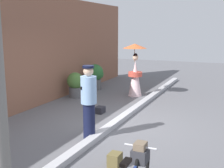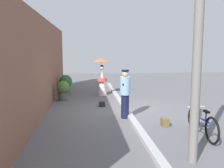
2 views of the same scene
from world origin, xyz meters
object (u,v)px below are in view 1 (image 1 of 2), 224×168
object	(u,v)px
person_officer	(89,100)
potted_plant_by_door	(95,75)
person_with_parasol	(135,69)
backpack_spare	(115,159)
backpack_on_pavement	(100,110)
potted_plant_small	(76,84)

from	to	relation	value
person_officer	potted_plant_by_door	world-z (taller)	person_officer
person_with_parasol	potted_plant_by_door	world-z (taller)	person_with_parasol
potted_plant_by_door	backpack_spare	bearing A→B (deg)	-149.58
person_officer	backpack_spare	size ratio (longest dim) A/B	6.56
person_officer	backpack_spare	bearing A→B (deg)	-133.11
person_officer	backpack_on_pavement	distance (m)	2.06
backpack_spare	potted_plant_small	bearing A→B (deg)	38.43
person_with_parasol	backpack_on_pavement	xyz separation A→B (m)	(-2.47, 0.15, -0.85)
person_officer	backpack_spare	world-z (taller)	person_officer
potted_plant_small	backpack_on_pavement	distance (m)	2.20
potted_plant_small	backpack_spare	world-z (taller)	potted_plant_small
backpack_spare	potted_plant_by_door	bearing A→B (deg)	30.42
person_with_parasol	backpack_on_pavement	distance (m)	2.61
person_with_parasol	person_officer	bearing A→B (deg)	-173.43
backpack_on_pavement	backpack_spare	bearing A→B (deg)	-148.84
potted_plant_by_door	potted_plant_small	bearing A→B (deg)	-179.58
person_with_parasol	backpack_spare	bearing A→B (deg)	-163.67
person_with_parasol	potted_plant_by_door	distance (m)	1.89
potted_plant_small	potted_plant_by_door	bearing A→B (deg)	0.42
backpack_on_pavement	backpack_spare	distance (m)	3.26
person_with_parasol	potted_plant_small	bearing A→B (deg)	120.62
potted_plant_small	backpack_spare	distance (m)	5.37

